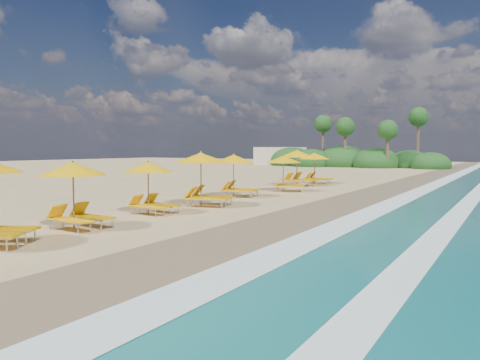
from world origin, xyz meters
The scene contains 12 objects.
ground centered at (0.00, 0.00, 0.00)m, with size 160.00×160.00×0.00m, color tan.
wet_sand centered at (4.00, 0.00, 0.01)m, with size 4.00×160.00×0.01m, color #7B6449.
surf_foam centered at (6.70, 0.00, 0.03)m, with size 4.00×160.00×0.01m.
station_2 centered at (-1.69, -7.33, 1.24)m, with size 2.43×2.26×2.21m.
station_3 centered at (-1.98, -3.54, 1.18)m, with size 2.36×2.20×2.11m.
station_4 centered at (-1.57, -0.47, 1.39)m, with size 3.10×3.01×2.48m.
station_5 centered at (-2.42, 3.60, 1.30)m, with size 2.86×2.76×2.33m.
station_6 centered at (-1.48, 7.72, 1.24)m, with size 2.89×2.87×2.22m.
station_7 centered at (-2.45, 11.81, 1.43)m, with size 3.11×3.00×2.55m.
station_8 centered at (-2.26, 14.53, 1.30)m, with size 2.58×2.41×2.32m.
treeline centered at (-9.94, 45.51, 1.00)m, with size 25.80×8.80×9.74m.
beach_building centered at (-22.00, 48.00, 1.40)m, with size 7.00×5.00×2.80m, color beige.
Camera 1 is at (10.42, -16.91, 2.59)m, focal length 33.75 mm.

